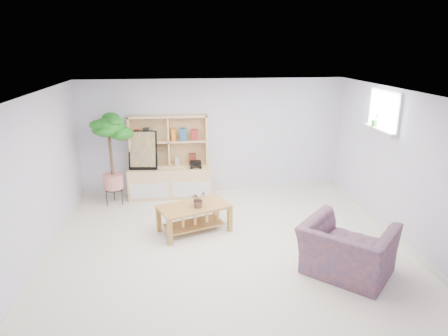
{
  "coord_description": "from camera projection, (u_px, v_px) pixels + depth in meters",
  "views": [
    {
      "loc": [
        -0.71,
        -5.7,
        3.05
      ],
      "look_at": [
        0.03,
        0.65,
        1.07
      ],
      "focal_mm": 32.0,
      "sensor_mm": 36.0,
      "label": 1
    }
  ],
  "objects": [
    {
      "name": "floor",
      "position": [
        227.0,
        244.0,
        6.39
      ],
      "size": [
        5.5,
        5.0,
        0.01
      ],
      "primitive_type": "cube",
      "color": "beige",
      "rests_on": "ground"
    },
    {
      "name": "ceiling",
      "position": [
        227.0,
        93.0,
        5.68
      ],
      "size": [
        5.5,
        5.0,
        0.01
      ],
      "primitive_type": "cube",
      "color": "white",
      "rests_on": "walls"
    },
    {
      "name": "walls",
      "position": [
        227.0,
        173.0,
        6.03
      ],
      "size": [
        5.51,
        5.01,
        2.4
      ],
      "color": "silver",
      "rests_on": "floor"
    },
    {
      "name": "baseboard",
      "position": [
        227.0,
        241.0,
        6.37
      ],
      "size": [
        5.5,
        5.0,
        0.1
      ],
      "primitive_type": null,
      "color": "silver",
      "rests_on": "floor"
    },
    {
      "name": "window",
      "position": [
        385.0,
        110.0,
        6.67
      ],
      "size": [
        0.1,
        0.98,
        0.68
      ],
      "primitive_type": null,
      "color": "silver",
      "rests_on": "walls"
    },
    {
      "name": "window_sill",
      "position": [
        379.0,
        129.0,
        6.75
      ],
      "size": [
        0.14,
        1.0,
        0.04
      ],
      "primitive_type": "cube",
      "color": "silver",
      "rests_on": "walls"
    },
    {
      "name": "storage_unit",
      "position": [
        169.0,
        157.0,
        8.16
      ],
      "size": [
        1.7,
        0.57,
        1.7
      ],
      "primitive_type": null,
      "color": "#E0AE66",
      "rests_on": "floor"
    },
    {
      "name": "poster",
      "position": [
        143.0,
        150.0,
        7.98
      ],
      "size": [
        0.58,
        0.2,
        0.79
      ],
      "primitive_type": null,
      "rotation": [
        0.0,
        0.0,
        -0.12
      ],
      "color": "#ECAE11",
      "rests_on": "storage_unit"
    },
    {
      "name": "toy_truck",
      "position": [
        196.0,
        164.0,
        8.16
      ],
      "size": [
        0.32,
        0.22,
        0.17
      ],
      "primitive_type": null,
      "rotation": [
        0.0,
        0.0,
        0.0
      ],
      "color": "black",
      "rests_on": "storage_unit"
    },
    {
      "name": "coffee_table",
      "position": [
        194.0,
        219.0,
        6.76
      ],
      "size": [
        1.3,
        0.99,
        0.47
      ],
      "primitive_type": null,
      "rotation": [
        0.0,
        0.0,
        0.36
      ],
      "color": "#AB803D",
      "rests_on": "floor"
    },
    {
      "name": "table_plant",
      "position": [
        198.0,
        199.0,
        6.59
      ],
      "size": [
        0.33,
        0.33,
        0.28
      ],
      "primitive_type": "imported",
      "rotation": [
        0.0,
        0.0,
        0.79
      ],
      "color": "#1A5023",
      "rests_on": "coffee_table"
    },
    {
      "name": "floor_tree",
      "position": [
        111.0,
        160.0,
        7.73
      ],
      "size": [
        0.86,
        0.86,
        1.81
      ],
      "primitive_type": null,
      "rotation": [
        0.0,
        0.0,
        -0.36
      ],
      "color": "#176119",
      "rests_on": "floor"
    },
    {
      "name": "armchair",
      "position": [
        347.0,
        247.0,
        5.42
      ],
      "size": [
        1.52,
        1.51,
        0.85
      ],
      "primitive_type": "imported",
      "rotation": [
        0.0,
        0.0,
        2.39
      ],
      "color": "navy",
      "rests_on": "floor"
    },
    {
      "name": "sill_plant",
      "position": [
        375.0,
        120.0,
        6.89
      ],
      "size": [
        0.15,
        0.13,
        0.23
      ],
      "primitive_type": "imported",
      "rotation": [
        0.0,
        0.0,
        0.26
      ],
      "color": "#176119",
      "rests_on": "window_sill"
    }
  ]
}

